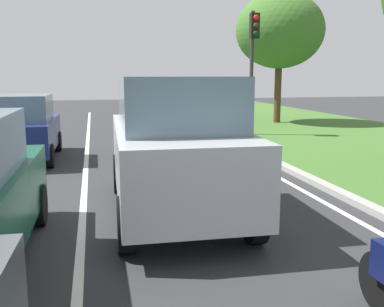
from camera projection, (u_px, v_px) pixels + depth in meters
name	position (u px, v px, depth m)	size (l,w,h in m)	color
ground_plane	(113.00, 161.00, 11.83)	(60.00, 60.00, 0.00)	#2D2D30
lane_line_center	(86.00, 162.00, 11.68)	(0.12, 32.00, 0.01)	silver
lane_line_right_edge	(240.00, 156.00, 12.60)	(0.12, 32.00, 0.01)	silver
curb_right	(256.00, 153.00, 12.70)	(0.24, 48.00, 0.12)	#9E9B93
car_suv_ahead	(175.00, 145.00, 7.17)	(2.08, 4.56, 2.28)	#B7BABF
car_hatchback_far	(23.00, 128.00, 11.85)	(1.75, 3.71, 1.78)	navy
traffic_light_near_right	(253.00, 50.00, 16.07)	(0.32, 0.50, 4.59)	#2D2D2D
tree_roadside_far	(280.00, 31.00, 20.18)	(4.06, 4.06, 6.03)	#4C331E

